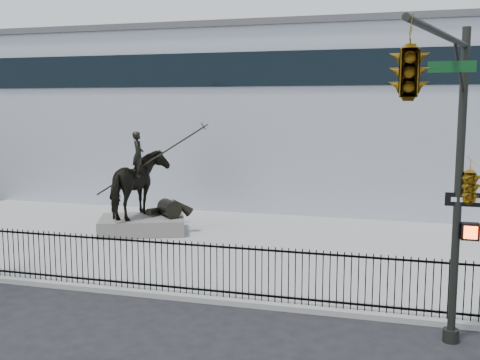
# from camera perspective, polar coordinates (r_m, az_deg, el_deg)

# --- Properties ---
(ground) EXTENTS (120.00, 120.00, 0.00)m
(ground) POSITION_cam_1_polar(r_m,az_deg,el_deg) (15.02, -7.82, -13.33)
(ground) COLOR black
(ground) RESTS_ON ground
(plaza) EXTENTS (30.00, 12.00, 0.15)m
(plaza) POSITION_cam_1_polar(r_m,az_deg,el_deg) (21.29, -0.26, -6.71)
(plaza) COLOR gray
(plaza) RESTS_ON ground
(building) EXTENTS (44.00, 14.00, 9.00)m
(building) POSITION_cam_1_polar(r_m,az_deg,el_deg) (33.32, 5.93, 6.16)
(building) COLOR #B4BCC5
(building) RESTS_ON ground
(picket_fence) EXTENTS (22.10, 0.10, 1.50)m
(picket_fence) POSITION_cam_1_polar(r_m,az_deg,el_deg) (15.82, -6.06, -8.76)
(picket_fence) COLOR black
(picket_fence) RESTS_ON plaza
(statue_plinth) EXTENTS (4.02, 3.44, 0.64)m
(statue_plinth) POSITION_cam_1_polar(r_m,az_deg,el_deg) (23.41, -9.89, -4.51)
(statue_plinth) COLOR #514E4A
(statue_plinth) RESTS_ON plaza
(equestrian_statue) EXTENTS (4.05, 3.35, 3.69)m
(equestrian_statue) POSITION_cam_1_polar(r_m,az_deg,el_deg) (23.12, -9.82, -0.50)
(equestrian_statue) COLOR black
(equestrian_statue) RESTS_ON statue_plinth
(traffic_signal_right) EXTENTS (2.17, 6.86, 7.00)m
(traffic_signal_right) POSITION_cam_1_polar(r_m,az_deg,el_deg) (10.86, 19.94, 4.49)
(traffic_signal_right) COLOR black
(traffic_signal_right) RESTS_ON ground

